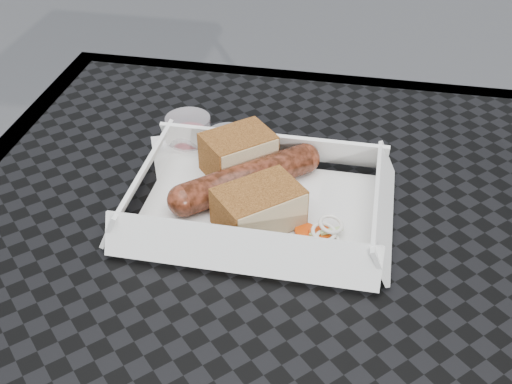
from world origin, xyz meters
TOP-DOWN VIEW (x-y plane):
  - patio_table at (0.00, 0.00)m, footprint 0.80×0.80m
  - food_tray at (-0.09, 0.10)m, footprint 0.22×0.15m
  - bratwurst at (-0.10, 0.12)m, footprint 0.13×0.12m
  - bread_near at (-0.12, 0.15)m, footprint 0.08×0.08m
  - bread_far at (-0.08, 0.07)m, footprint 0.09×0.09m
  - veg_garnish at (-0.02, 0.06)m, footprint 0.03×0.03m
  - napkin at (-0.15, 0.17)m, footprint 0.16×0.16m
  - condiment_cup_sauce at (-0.19, 0.20)m, footprint 0.05×0.05m
  - condiment_cup_empty at (-0.13, 0.18)m, footprint 0.05×0.05m

SIDE VIEW (x-z plane):
  - patio_table at x=0.00m, z-range 0.30..1.04m
  - napkin at x=-0.15m, z-range 0.74..0.75m
  - food_tray at x=-0.09m, z-range 0.74..0.75m
  - veg_garnish at x=-0.02m, z-range 0.75..0.75m
  - condiment_cup_sauce at x=-0.19m, z-range 0.74..0.78m
  - condiment_cup_empty at x=-0.13m, z-range 0.74..0.78m
  - bratwurst at x=-0.10m, z-range 0.75..0.78m
  - bread_far at x=-0.08m, z-range 0.75..0.79m
  - bread_near at x=-0.12m, z-range 0.75..0.79m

